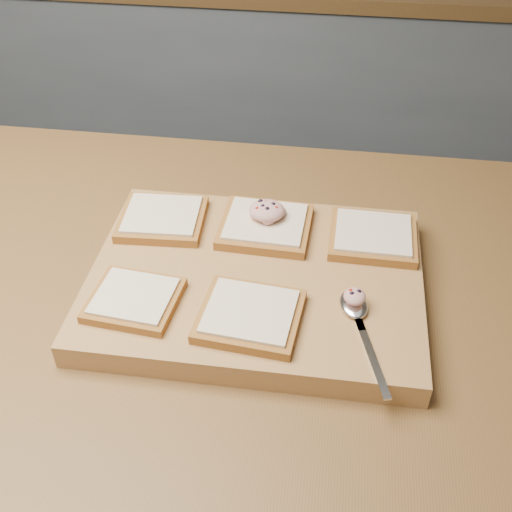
# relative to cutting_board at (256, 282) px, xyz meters

# --- Properties ---
(island_counter) EXTENTS (2.00, 0.80, 0.90)m
(island_counter) POSITION_rel_cutting_board_xyz_m (-0.13, 0.01, -0.46)
(island_counter) COLOR slate
(island_counter) RESTS_ON ground
(back_counter) EXTENTS (3.60, 0.62, 0.94)m
(back_counter) POSITION_rel_cutting_board_xyz_m (-0.13, 1.44, -0.45)
(back_counter) COLOR slate
(back_counter) RESTS_ON ground
(cutting_board) EXTENTS (0.46, 0.35, 0.04)m
(cutting_board) POSITION_rel_cutting_board_xyz_m (0.00, 0.00, 0.00)
(cutting_board) COLOR #B0824B
(cutting_board) RESTS_ON island_counter
(bread_far_left) EXTENTS (0.13, 0.12, 0.02)m
(bread_far_left) POSITION_rel_cutting_board_xyz_m (-0.16, 0.09, 0.03)
(bread_far_left) COLOR #9B6628
(bread_far_left) RESTS_ON cutting_board
(bread_far_center) EXTENTS (0.14, 0.13, 0.02)m
(bread_far_center) POSITION_rel_cutting_board_xyz_m (0.00, 0.09, 0.03)
(bread_far_center) COLOR #9B6628
(bread_far_center) RESTS_ON cutting_board
(bread_far_right) EXTENTS (0.13, 0.12, 0.02)m
(bread_far_right) POSITION_rel_cutting_board_xyz_m (0.16, 0.09, 0.03)
(bread_far_right) COLOR #9B6628
(bread_far_right) RESTS_ON cutting_board
(bread_near_left) EXTENTS (0.12, 0.11, 0.02)m
(bread_near_left) POSITION_rel_cutting_board_xyz_m (-0.15, -0.08, 0.03)
(bread_near_left) COLOR #9B6628
(bread_near_left) RESTS_ON cutting_board
(bread_near_center) EXTENTS (0.14, 0.13, 0.02)m
(bread_near_center) POSITION_rel_cutting_board_xyz_m (0.01, -0.09, 0.03)
(bread_near_center) COLOR #9B6628
(bread_near_center) RESTS_ON cutting_board
(tuna_salad_dollop) EXTENTS (0.05, 0.05, 0.02)m
(tuna_salad_dollop) POSITION_rel_cutting_board_xyz_m (0.00, 0.10, 0.05)
(tuna_salad_dollop) COLOR #D59189
(tuna_salad_dollop) RESTS_ON bread_far_center
(spoon) EXTENTS (0.07, 0.18, 0.01)m
(spoon) POSITION_rel_cutting_board_xyz_m (0.14, -0.06, 0.02)
(spoon) COLOR silver
(spoon) RESTS_ON cutting_board
(spoon_salad) EXTENTS (0.03, 0.03, 0.02)m
(spoon_salad) POSITION_rel_cutting_board_xyz_m (0.13, -0.05, 0.04)
(spoon_salad) COLOR #D59189
(spoon_salad) RESTS_ON spoon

